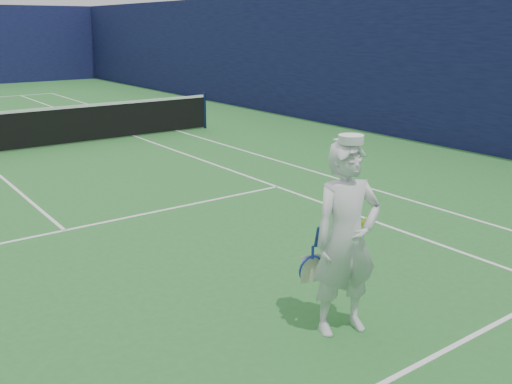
% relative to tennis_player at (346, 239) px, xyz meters
% --- Properties ---
extents(tennis_player, '(0.82, 0.67, 2.03)m').
position_rel_tennis_player_xyz_m(tennis_player, '(0.00, 0.00, 0.00)').
color(tennis_player, white).
rests_on(tennis_player, ground).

